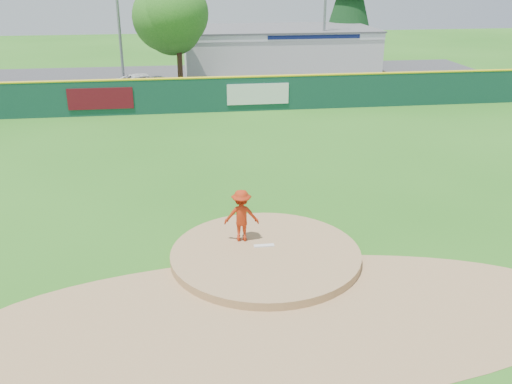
{
  "coord_description": "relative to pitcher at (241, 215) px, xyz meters",
  "views": [
    {
      "loc": [
        -2.31,
        -14.49,
        7.94
      ],
      "look_at": [
        0.0,
        2.0,
        1.3
      ],
      "focal_mm": 40.0,
      "sensor_mm": 36.0,
      "label": 1
    }
  ],
  "objects": [
    {
      "name": "fence_banners",
      "position": [
        -1.51,
        17.1,
        -0.05
      ],
      "size": [
        12.51,
        0.04,
        1.2
      ],
      "color": "maroon",
      "rests_on": "ground"
    },
    {
      "name": "pool_building_grp",
      "position": [
        6.6,
        31.17,
        0.61
      ],
      "size": [
        15.2,
        8.2,
        3.31
      ],
      "color": "silver",
      "rests_on": "ground"
    },
    {
      "name": "pitcher",
      "position": [
        0.0,
        0.0,
        0.0
      ],
      "size": [
        1.09,
        0.7,
        1.6
      ],
      "primitive_type": "imported",
      "rotation": [
        0.0,
        0.0,
        3.04
      ],
      "color": "#AC2A0E",
      "rests_on": "pitchers_mound"
    },
    {
      "name": "parking_lot",
      "position": [
        0.6,
        26.18,
        -1.04
      ],
      "size": [
        44.0,
        16.0,
        0.02
      ],
      "primitive_type": "cube",
      "color": "#38383A",
      "rests_on": "ground"
    },
    {
      "name": "deciduous_tree",
      "position": [
        -1.4,
        24.18,
        3.5
      ],
      "size": [
        5.6,
        5.6,
        7.36
      ],
      "color": "#382314",
      "rests_on": "ground"
    },
    {
      "name": "outfield_fence",
      "position": [
        0.6,
        17.18,
        0.04
      ],
      "size": [
        40.0,
        0.14,
        2.07
      ],
      "color": "#123D32",
      "rests_on": "ground"
    },
    {
      "name": "van",
      "position": [
        -3.79,
        23.53,
        -0.43
      ],
      "size": [
        4.77,
        3.57,
        1.2
      ],
      "primitive_type": "imported",
      "rotation": [
        0.0,
        0.0,
        1.98
      ],
      "color": "silver",
      "rests_on": "parking_lot"
    },
    {
      "name": "light_pole_right",
      "position": [
        9.6,
        28.18,
        4.49
      ],
      "size": [
        1.75,
        0.25,
        10.0
      ],
      "color": "gray",
      "rests_on": "ground"
    },
    {
      "name": "infield_dirt_arc",
      "position": [
        0.6,
        -3.82,
        -1.04
      ],
      "size": [
        15.4,
        15.4,
        0.01
      ],
      "primitive_type": "cylinder",
      "color": "#9E774C",
      "rests_on": "ground"
    },
    {
      "name": "pitching_rubber",
      "position": [
        0.6,
        -0.52,
        -0.78
      ],
      "size": [
        0.6,
        0.15,
        0.04
      ],
      "primitive_type": "cube",
      "color": "white",
      "rests_on": "pitchers_mound"
    },
    {
      "name": "pitchers_mound",
      "position": [
        0.6,
        -0.82,
        -1.05
      ],
      "size": [
        5.5,
        5.5,
        0.5
      ],
      "primitive_type": "cylinder",
      "color": "#9E774C",
      "rests_on": "ground"
    },
    {
      "name": "ground",
      "position": [
        0.6,
        -0.82,
        -1.05
      ],
      "size": [
        120.0,
        120.0,
        0.0
      ],
      "primitive_type": "plane",
      "color": "#286B19",
      "rests_on": "ground"
    }
  ]
}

